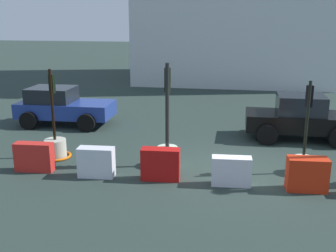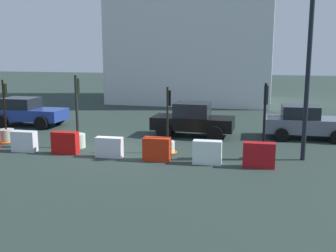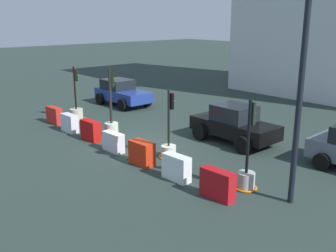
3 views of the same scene
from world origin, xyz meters
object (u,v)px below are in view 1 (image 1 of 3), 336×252
object	(u,v)px
construction_barrier_0	(34,157)
construction_barrier_1	(96,162)
traffic_light_2	(304,158)
construction_barrier_3	(231,171)
traffic_light_0	(55,145)
car_blue_estate	(62,106)
construction_barrier_4	(307,174)
car_black_sedan	(300,118)
construction_barrier_2	(161,164)
traffic_light_1	(167,145)

from	to	relation	value
construction_barrier_0	construction_barrier_1	world-z (taller)	construction_barrier_1
traffic_light_2	construction_barrier_3	world-z (taller)	traffic_light_2
traffic_light_0	car_blue_estate	bearing A→B (deg)	110.65
construction_barrier_0	traffic_light_2	bearing A→B (deg)	8.54
traffic_light_2	construction_barrier_4	world-z (taller)	traffic_light_2
construction_barrier_4	car_black_sedan	bearing A→B (deg)	84.53
car_blue_estate	construction_barrier_2	bearing A→B (deg)	-45.03
traffic_light_0	construction_barrier_3	world-z (taller)	traffic_light_0
traffic_light_0	construction_barrier_1	world-z (taller)	traffic_light_0
traffic_light_1	construction_barrier_3	distance (m)	2.25
traffic_light_0	construction_barrier_2	world-z (taller)	traffic_light_0
traffic_light_1	construction_barrier_2	bearing A→B (deg)	-90.00
car_black_sedan	car_blue_estate	distance (m)	9.38
construction_barrier_2	construction_barrier_0	bearing A→B (deg)	179.58
car_black_sedan	construction_barrier_2	bearing A→B (deg)	-133.00
traffic_light_2	construction_barrier_2	distance (m)	4.10
construction_barrier_1	traffic_light_0	bearing A→B (deg)	144.11
construction_barrier_3	car_blue_estate	world-z (taller)	car_blue_estate
construction_barrier_3	car_black_sedan	distance (m)	5.22
traffic_light_2	construction_barrier_0	distance (m)	7.73
traffic_light_1	construction_barrier_2	xyz separation A→B (m)	(0.00, -1.09, -0.19)
traffic_light_1	car_blue_estate	xyz separation A→B (m)	(-5.09, 4.00, 0.15)
traffic_light_0	car_blue_estate	size ratio (longest dim) A/B	0.72
traffic_light_2	construction_barrier_4	xyz separation A→B (m)	(-0.09, -1.23, -0.02)
construction_barrier_0	construction_barrier_2	distance (m)	3.72
traffic_light_2	construction_barrier_4	bearing A→B (deg)	-94.19
construction_barrier_2	construction_barrier_3	xyz separation A→B (m)	(1.92, -0.05, -0.05)
car_black_sedan	construction_barrier_3	bearing A→B (deg)	-116.98
traffic_light_2	car_blue_estate	distance (m)	9.83
construction_barrier_2	car_black_sedan	bearing A→B (deg)	47.00
construction_barrier_2	traffic_light_0	bearing A→B (deg)	161.30
traffic_light_2	car_blue_estate	xyz separation A→B (m)	(-9.01, 3.92, 0.33)
traffic_light_2	construction_barrier_1	bearing A→B (deg)	-167.50
construction_barrier_0	construction_barrier_1	bearing A→B (deg)	-3.61
construction_barrier_1	construction_barrier_2	xyz separation A→B (m)	(1.80, 0.09, 0.02)
construction_barrier_1	construction_barrier_3	size ratio (longest dim) A/B	0.96
construction_barrier_2	car_blue_estate	size ratio (longest dim) A/B	0.28
traffic_light_2	construction_barrier_2	world-z (taller)	traffic_light_2
traffic_light_1	construction_barrier_0	bearing A→B (deg)	-164.01
construction_barrier_0	construction_barrier_4	xyz separation A→B (m)	(7.56, -0.08, 0.02)
traffic_light_1	construction_barrier_3	world-z (taller)	traffic_light_1
construction_barrier_1	car_blue_estate	bearing A→B (deg)	122.35
construction_barrier_2	construction_barrier_4	world-z (taller)	construction_barrier_2
construction_barrier_3	car_black_sedan	bearing A→B (deg)	63.02
construction_barrier_1	construction_barrier_4	bearing A→B (deg)	0.40
traffic_light_0	construction_barrier_0	size ratio (longest dim) A/B	2.52
traffic_light_0	construction_barrier_3	bearing A→B (deg)	-13.02
construction_barrier_1	traffic_light_2	bearing A→B (deg)	12.50
construction_barrier_4	traffic_light_0	bearing A→B (deg)	170.24
construction_barrier_3	construction_barrier_0	bearing A→B (deg)	179.18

